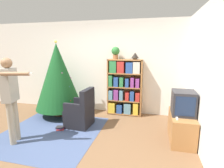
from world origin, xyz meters
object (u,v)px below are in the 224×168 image
at_px(bookshelf, 124,87).
at_px(potted_plant, 116,52).
at_px(television, 183,103).
at_px(christmas_tree, 58,76).
at_px(armchair, 81,113).
at_px(standing_person, 11,94).
at_px(table_lamp, 135,56).

relative_size(bookshelf, potted_plant, 4.70).
xyz_separation_m(bookshelf, television, (1.37, -1.14, 0.00)).
bearing_deg(christmas_tree, armchair, -31.33).
xyz_separation_m(standing_person, table_lamp, (2.11, 2.01, 0.66)).
bearing_deg(table_lamp, potted_plant, -180.00).
height_order(standing_person, table_lamp, table_lamp).
xyz_separation_m(bookshelf, christmas_tree, (-1.73, -0.48, 0.31)).
height_order(christmas_tree, table_lamp, christmas_tree).
bearing_deg(television, standing_person, -164.99).
relative_size(standing_person, table_lamp, 8.33).
bearing_deg(bookshelf, potted_plant, 177.38).
relative_size(bookshelf, christmas_tree, 0.76).
xyz_separation_m(bookshelf, table_lamp, (0.28, 0.01, 0.87)).
bearing_deg(television, table_lamp, 133.52).
height_order(christmas_tree, standing_person, christmas_tree).
bearing_deg(potted_plant, christmas_tree, -161.83).
xyz_separation_m(bookshelf, potted_plant, (-0.25, 0.01, 0.96)).
bearing_deg(armchair, potted_plant, 152.10).
relative_size(television, christmas_tree, 0.23).
relative_size(armchair, table_lamp, 4.60).
relative_size(bookshelf, armchair, 1.68).
bearing_deg(christmas_tree, bookshelf, 15.37).
xyz_separation_m(christmas_tree, potted_plant, (1.48, 0.49, 0.64)).
relative_size(christmas_tree, potted_plant, 6.20).
distance_m(armchair, table_lamp, 2.02).
distance_m(bookshelf, christmas_tree, 1.82).
bearing_deg(table_lamp, television, -46.48).
xyz_separation_m(christmas_tree, table_lamp, (2.01, 0.49, 0.56)).
distance_m(armchair, potted_plant, 1.85).
relative_size(bookshelf, table_lamp, 7.73).
relative_size(television, armchair, 0.51).
bearing_deg(table_lamp, standing_person, -136.40).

